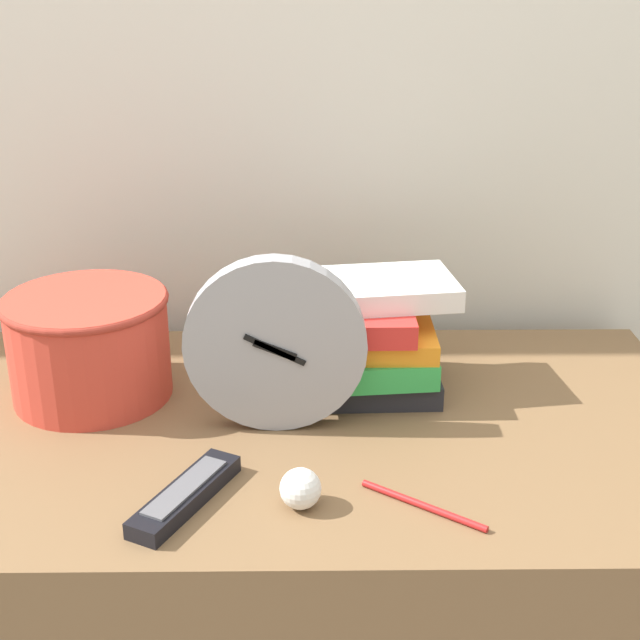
{
  "coord_description": "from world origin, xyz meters",
  "views": [
    {
      "loc": [
        0.03,
        -0.73,
        1.32
      ],
      "look_at": [
        0.04,
        0.35,
        0.87
      ],
      "focal_mm": 50.0,
      "sensor_mm": 36.0,
      "label": 1
    }
  ],
  "objects_px": {
    "tv_remote": "(186,495)",
    "pen": "(423,505)",
    "desk_clock": "(275,345)",
    "crumpled_paper_ball": "(300,489)",
    "basket": "(89,343)",
    "book_stack": "(363,336)"
  },
  "relations": [
    {
      "from": "basket",
      "to": "crumpled_paper_ball",
      "type": "distance_m",
      "value": 0.4
    },
    {
      "from": "basket",
      "to": "crumpled_paper_ball",
      "type": "xyz_separation_m",
      "value": [
        0.29,
        -0.27,
        -0.06
      ]
    },
    {
      "from": "tv_remote",
      "to": "pen",
      "type": "bearing_deg",
      "value": -2.81
    },
    {
      "from": "basket",
      "to": "tv_remote",
      "type": "xyz_separation_m",
      "value": [
        0.16,
        -0.27,
        -0.07
      ]
    },
    {
      "from": "desk_clock",
      "to": "book_stack",
      "type": "distance_m",
      "value": 0.16
    },
    {
      "from": "pen",
      "to": "desk_clock",
      "type": "bearing_deg",
      "value": 132.16
    },
    {
      "from": "tv_remote",
      "to": "pen",
      "type": "height_order",
      "value": "tv_remote"
    },
    {
      "from": "crumpled_paper_ball",
      "to": "pen",
      "type": "height_order",
      "value": "crumpled_paper_ball"
    },
    {
      "from": "book_stack",
      "to": "crumpled_paper_ball",
      "type": "relative_size",
      "value": 5.43
    },
    {
      "from": "tv_remote",
      "to": "crumpled_paper_ball",
      "type": "xyz_separation_m",
      "value": [
        0.13,
        -0.01,
        0.01
      ]
    },
    {
      "from": "tv_remote",
      "to": "pen",
      "type": "relative_size",
      "value": 1.29
    },
    {
      "from": "basket",
      "to": "pen",
      "type": "height_order",
      "value": "basket"
    },
    {
      "from": "desk_clock",
      "to": "pen",
      "type": "distance_m",
      "value": 0.28
    },
    {
      "from": "tv_remote",
      "to": "pen",
      "type": "xyz_separation_m",
      "value": [
        0.27,
        -0.01,
        -0.01
      ]
    },
    {
      "from": "desk_clock",
      "to": "pen",
      "type": "xyz_separation_m",
      "value": [
        0.17,
        -0.19,
        -0.11
      ]
    },
    {
      "from": "book_stack",
      "to": "tv_remote",
      "type": "relative_size",
      "value": 1.49
    },
    {
      "from": "pen",
      "to": "book_stack",
      "type": "bearing_deg",
      "value": 100.06
    },
    {
      "from": "tv_remote",
      "to": "crumpled_paper_ball",
      "type": "relative_size",
      "value": 3.64
    },
    {
      "from": "desk_clock",
      "to": "tv_remote",
      "type": "distance_m",
      "value": 0.23
    },
    {
      "from": "basket",
      "to": "crumpled_paper_ball",
      "type": "height_order",
      "value": "basket"
    },
    {
      "from": "book_stack",
      "to": "tv_remote",
      "type": "bearing_deg",
      "value": -127.25
    },
    {
      "from": "tv_remote",
      "to": "crumpled_paper_ball",
      "type": "distance_m",
      "value": 0.13
    }
  ]
}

